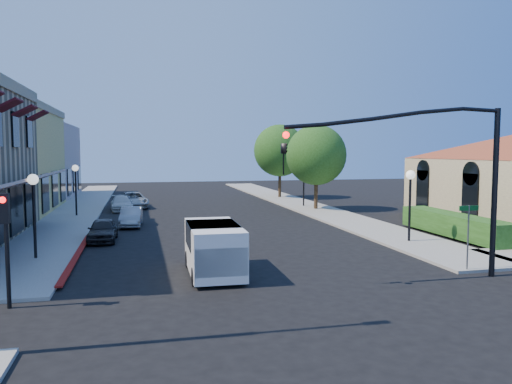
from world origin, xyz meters
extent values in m
plane|color=black|center=(0.00, 0.00, 0.00)|extent=(120.00, 120.00, 0.00)
cube|color=gray|center=(-8.75, 27.00, 0.06)|extent=(3.50, 50.00, 0.12)
cube|color=gray|center=(8.75, 27.00, 0.06)|extent=(3.50, 50.00, 0.12)
cube|color=maroon|center=(-6.90, 8.00, 0.00)|extent=(0.25, 10.00, 0.06)
cube|color=#561416|center=(-9.60, 11.00, 3.05)|extent=(1.75, 17.00, 0.67)
cube|color=#460E15|center=(-9.95, 10.80, 6.55)|extent=(1.02, 1.50, 0.60)
cube|color=#460E15|center=(-9.95, 14.20, 6.55)|extent=(1.02, 1.50, 0.60)
cube|color=#460E15|center=(-9.95, 17.60, 6.55)|extent=(1.02, 1.50, 0.60)
cube|color=black|center=(-10.45, 13.70, 1.60)|extent=(0.12, 2.60, 2.60)
cube|color=black|center=(-10.45, 17.10, 1.60)|extent=(0.12, 2.60, 2.60)
cube|color=#C29B93|center=(-15.50, 38.00, 3.50)|extent=(10.00, 12.00, 7.00)
cube|color=black|center=(14.45, 11.50, 1.80)|extent=(0.12, 1.40, 2.80)
cube|color=black|center=(14.45, 16.50, 1.80)|extent=(0.12, 1.40, 2.80)
cube|color=#204814|center=(11.70, 9.00, 0.00)|extent=(1.40, 8.00, 1.10)
cylinder|color=black|center=(8.80, 22.00, 1.05)|extent=(0.28, 0.28, 2.10)
sphere|color=#204814|center=(8.80, 22.00, 4.20)|extent=(4.56, 4.56, 4.56)
cylinder|color=black|center=(8.80, 32.00, 1.14)|extent=(0.28, 0.28, 2.27)
sphere|color=#204814|center=(8.80, 32.00, 4.55)|extent=(4.94, 4.94, 4.94)
cylinder|color=black|center=(8.00, 1.50, 3.00)|extent=(0.20, 0.20, 6.00)
cylinder|color=black|center=(4.10, 1.50, 5.60)|extent=(7.80, 0.14, 0.14)
imported|color=black|center=(0.20, 1.50, 4.70)|extent=(0.20, 0.16, 1.00)
sphere|color=#FF0C0C|center=(0.20, 1.32, 5.00)|extent=(0.22, 0.22, 0.22)
cylinder|color=black|center=(-8.00, 1.50, 1.50)|extent=(0.12, 0.12, 3.00)
cube|color=black|center=(-8.00, 1.35, 2.90)|extent=(0.28, 0.22, 0.85)
sphere|color=#FF0C0C|center=(-8.00, 1.23, 3.15)|extent=(0.18, 0.18, 0.18)
cylinder|color=#595B5E|center=(7.50, 2.20, 1.25)|extent=(0.06, 0.06, 2.50)
cube|color=#0C591E|center=(7.50, 2.20, 2.40)|extent=(0.80, 0.04, 0.18)
cylinder|color=black|center=(-8.50, 8.00, 1.60)|extent=(0.12, 0.12, 3.20)
sphere|color=white|center=(-8.50, 8.00, 3.35)|extent=(0.44, 0.44, 0.44)
cylinder|color=black|center=(-8.50, 22.00, 1.60)|extent=(0.12, 0.12, 3.20)
sphere|color=white|center=(-8.50, 22.00, 3.35)|extent=(0.44, 0.44, 0.44)
cylinder|color=black|center=(8.50, 8.00, 1.60)|extent=(0.12, 0.12, 3.20)
sphere|color=white|center=(8.50, 8.00, 3.35)|extent=(0.44, 0.44, 0.44)
cylinder|color=black|center=(8.50, 24.00, 1.60)|extent=(0.12, 0.12, 3.20)
sphere|color=white|center=(8.50, 24.00, 3.35)|extent=(0.44, 0.44, 0.44)
cube|color=white|center=(-1.71, 4.04, 0.99)|extent=(1.88, 4.18, 1.70)
cube|color=white|center=(-1.74, 2.25, 0.90)|extent=(1.76, 0.60, 0.94)
cube|color=black|center=(-1.74, 2.58, 1.37)|extent=(1.60, 0.13, 0.85)
cube|color=black|center=(-1.70, 4.32, 1.41)|extent=(1.86, 2.49, 0.85)
cylinder|color=black|center=(-2.54, 2.64, 0.31)|extent=(0.25, 0.63, 0.62)
cylinder|color=black|center=(-2.48, 5.47, 0.31)|extent=(0.25, 0.63, 0.62)
cylinder|color=black|center=(-0.93, 2.61, 0.31)|extent=(0.25, 0.63, 0.62)
cylinder|color=black|center=(-0.88, 5.44, 0.31)|extent=(0.25, 0.63, 0.62)
imported|color=black|center=(-6.12, 12.00, 0.57)|extent=(1.43, 3.37, 1.14)
imported|color=#95979A|center=(-4.80, 16.77, 0.57)|extent=(1.39, 3.51, 1.14)
imported|color=silver|center=(-5.61, 25.00, 0.54)|extent=(1.82, 3.86, 1.09)
imported|color=#A4A7A9|center=(-4.80, 26.89, 0.62)|extent=(2.62, 4.70, 1.24)
camera|label=1|loc=(-4.32, -13.73, 4.50)|focal=35.00mm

